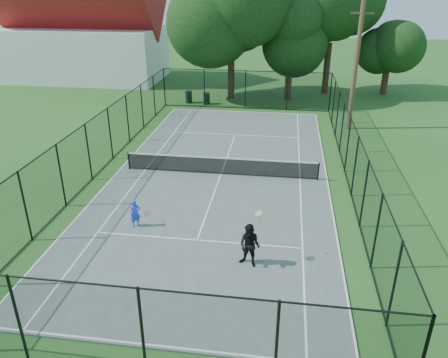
# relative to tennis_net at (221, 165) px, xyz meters

# --- Properties ---
(ground) EXTENTS (120.00, 120.00, 0.00)m
(ground) POSITION_rel_tennis_net_xyz_m (0.00, 0.00, -0.58)
(ground) COLOR #25511B
(tennis_court) EXTENTS (11.00, 24.00, 0.06)m
(tennis_court) POSITION_rel_tennis_net_xyz_m (0.00, 0.00, -0.55)
(tennis_court) COLOR #4F5D57
(tennis_court) RESTS_ON ground
(tennis_net) EXTENTS (10.08, 0.08, 0.95)m
(tennis_net) POSITION_rel_tennis_net_xyz_m (0.00, 0.00, 0.00)
(tennis_net) COLOR black
(tennis_net) RESTS_ON tennis_court
(fence) EXTENTS (13.10, 26.10, 3.00)m
(fence) POSITION_rel_tennis_net_xyz_m (0.00, 0.00, 0.92)
(fence) COLOR black
(fence) RESTS_ON ground
(tree_near_left) EXTENTS (7.40, 7.40, 9.66)m
(tree_near_left) POSITION_rel_tennis_net_xyz_m (-1.54, 16.29, 5.36)
(tree_near_left) COLOR #332114
(tree_near_left) RESTS_ON ground
(tree_near_mid) EXTENTS (6.30, 6.30, 8.24)m
(tree_near_mid) POSITION_rel_tennis_net_xyz_m (3.30, 16.36, 4.49)
(tree_near_mid) COLOR #332114
(tree_near_mid) RESTS_ON ground
(tree_near_right) EXTENTS (6.89, 6.89, 9.51)m
(tree_near_right) POSITION_rel_tennis_net_xyz_m (6.59, 19.22, 5.47)
(tree_near_right) COLOR #332114
(tree_near_right) RESTS_ON ground
(tree_far_right) EXTENTS (4.36, 4.36, 5.77)m
(tree_far_right) POSITION_rel_tennis_net_xyz_m (11.75, 19.52, 2.99)
(tree_far_right) COLOR #332114
(tree_far_right) RESTS_ON ground
(building) EXTENTS (15.30, 8.15, 11.87)m
(building) POSITION_rel_tennis_net_xyz_m (-17.00, 22.00, 4.35)
(building) COLOR silver
(building) RESTS_ON ground
(trash_bin_left) EXTENTS (0.58, 0.58, 1.00)m
(trash_bin_left) POSITION_rel_tennis_net_xyz_m (-4.79, 14.10, -0.07)
(trash_bin_left) COLOR black
(trash_bin_left) RESTS_ON ground
(trash_bin_right) EXTENTS (0.58, 0.58, 0.93)m
(trash_bin_right) POSITION_rel_tennis_net_xyz_m (-3.26, 13.93, -0.11)
(trash_bin_right) COLOR black
(trash_bin_right) RESTS_ON ground
(utility_pole) EXTENTS (1.40, 0.30, 8.21)m
(utility_pole) POSITION_rel_tennis_net_xyz_m (7.53, 9.00, 3.59)
(utility_pole) COLOR #4C3823
(utility_pole) RESTS_ON ground
(player_blue) EXTENTS (0.84, 0.49, 1.18)m
(player_blue) POSITION_rel_tennis_net_xyz_m (-2.72, -5.67, 0.07)
(player_blue) COLOR blue
(player_blue) RESTS_ON tennis_court
(player_black) EXTENTS (0.96, 1.14, 2.56)m
(player_black) POSITION_rel_tennis_net_xyz_m (2.18, -7.73, 0.31)
(player_black) COLOR black
(player_black) RESTS_ON tennis_court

